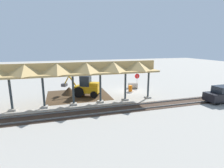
{
  "coord_description": "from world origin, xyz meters",
  "views": [
    {
      "loc": [
        9.76,
        23.82,
        6.67
      ],
      "look_at": [
        3.04,
        1.66,
        1.6
      ],
      "focal_mm": 28.0,
      "sensor_mm": 36.0,
      "label": 1
    }
  ],
  "objects_px": {
    "backhoe": "(86,87)",
    "traffic_barrel": "(130,88)",
    "distant_parked_car": "(222,94)",
    "concrete_pipe": "(133,85)",
    "stop_sign": "(137,78)"
  },
  "relations": [
    {
      "from": "concrete_pipe",
      "to": "traffic_barrel",
      "type": "height_order",
      "value": "concrete_pipe"
    },
    {
      "from": "concrete_pipe",
      "to": "backhoe",
      "type": "bearing_deg",
      "value": 16.45
    },
    {
      "from": "concrete_pipe",
      "to": "distant_parked_car",
      "type": "relative_size",
      "value": 0.42
    },
    {
      "from": "backhoe",
      "to": "distant_parked_car",
      "type": "relative_size",
      "value": 1.2
    },
    {
      "from": "stop_sign",
      "to": "traffic_barrel",
      "type": "distance_m",
      "value": 1.96
    },
    {
      "from": "distant_parked_car",
      "to": "traffic_barrel",
      "type": "distance_m",
      "value": 11.69
    },
    {
      "from": "stop_sign",
      "to": "distant_parked_car",
      "type": "relative_size",
      "value": 0.6
    },
    {
      "from": "backhoe",
      "to": "traffic_barrel",
      "type": "bearing_deg",
      "value": -174.71
    },
    {
      "from": "stop_sign",
      "to": "concrete_pipe",
      "type": "distance_m",
      "value": 1.82
    },
    {
      "from": "stop_sign",
      "to": "traffic_barrel",
      "type": "height_order",
      "value": "stop_sign"
    },
    {
      "from": "stop_sign",
      "to": "traffic_barrel",
      "type": "bearing_deg",
      "value": 21.44
    },
    {
      "from": "concrete_pipe",
      "to": "distant_parked_car",
      "type": "xyz_separation_m",
      "value": [
        -7.47,
        9.58,
        0.51
      ]
    },
    {
      "from": "traffic_barrel",
      "to": "backhoe",
      "type": "bearing_deg",
      "value": 5.29
    },
    {
      "from": "backhoe",
      "to": "concrete_pipe",
      "type": "bearing_deg",
      "value": -163.55
    },
    {
      "from": "stop_sign",
      "to": "concrete_pipe",
      "type": "xyz_separation_m",
      "value": [
        0.15,
        -1.18,
        -1.38
      ]
    }
  ]
}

